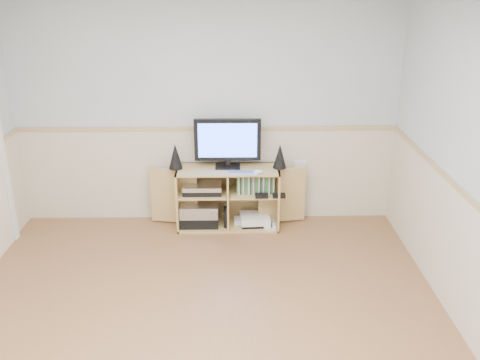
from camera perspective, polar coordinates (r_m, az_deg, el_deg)
name	(u,v)px	position (r m, az deg, el deg)	size (l,w,h in m)	color
room	(185,187)	(3.58, -5.92, -0.79)	(4.04, 4.54, 2.54)	#A36D48
media_cabinet	(228,195)	(5.71, -1.29, -1.62)	(1.67, 0.40, 0.65)	tan
monitor	(228,141)	(5.50, -1.34, 4.14)	(0.68, 0.18, 0.52)	black
speaker_left	(175,156)	(5.55, -6.91, 2.53)	(0.14, 0.14, 0.27)	black
speaker_right	(280,156)	(5.54, 4.27, 2.56)	(0.14, 0.14, 0.26)	black
keyboard	(243,173)	(5.41, 0.35, 0.77)	(0.29, 0.12, 0.01)	white
mouse	(258,172)	(5.41, 1.98, 0.90)	(0.10, 0.06, 0.04)	white
av_components	(201,207)	(5.72, -4.18, -2.89)	(0.50, 0.30, 0.47)	black
game_consoles	(254,220)	(5.76, 1.48, -4.24)	(0.45, 0.30, 0.11)	white
game_cases	(255,184)	(5.59, 1.64, -0.43)	(0.39, 0.14, 0.19)	#3F8C3F
wall_outlet	(300,166)	(5.81, 6.46, 1.50)	(0.12, 0.03, 0.12)	white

